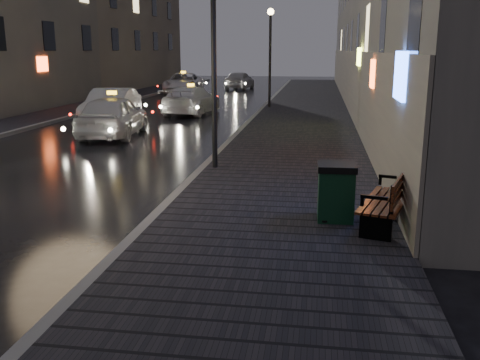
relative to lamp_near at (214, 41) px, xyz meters
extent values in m
plane|color=black|center=(-1.85, -6.00, -3.49)|extent=(120.00, 120.00, 0.00)
cube|color=black|center=(2.05, 15.00, -3.41)|extent=(4.60, 58.00, 0.15)
cube|color=slate|center=(-0.35, 15.00, -3.41)|extent=(0.20, 58.00, 0.15)
cube|color=black|center=(-10.55, 15.00, -3.41)|extent=(2.40, 58.00, 0.15)
cube|color=slate|center=(-9.25, 15.00, -3.41)|extent=(0.20, 58.00, 0.15)
cube|color=#6B6051|center=(-15.35, 33.00, 2.01)|extent=(6.00, 22.00, 11.00)
cylinder|color=black|center=(0.00, 0.00, -0.84)|extent=(0.14, 0.14, 5.00)
cylinder|color=black|center=(0.00, 16.00, -0.84)|extent=(0.14, 0.14, 5.00)
sphere|color=#FFD88C|center=(0.00, 16.00, 1.76)|extent=(0.36, 0.36, 0.36)
cube|color=black|center=(3.77, -5.23, -3.12)|extent=(0.54, 0.22, 0.43)
cube|color=black|center=(4.00, -5.30, -2.74)|extent=(0.08, 0.08, 0.76)
cube|color=black|center=(3.72, -5.22, -2.60)|extent=(0.45, 0.18, 0.05)
cube|color=black|center=(4.23, -3.68, -3.12)|extent=(0.54, 0.22, 0.43)
cube|color=black|center=(4.46, -3.75, -2.74)|extent=(0.08, 0.08, 0.76)
cube|color=black|center=(4.18, -3.67, -2.60)|extent=(0.45, 0.18, 0.05)
cube|color=#46170F|center=(4.00, -4.46, -2.87)|extent=(1.19, 2.05, 0.04)
cube|color=#46170F|center=(4.25, -4.53, -2.56)|extent=(0.59, 1.87, 0.43)
cube|color=black|center=(3.12, -4.20, -2.86)|extent=(0.67, 0.67, 0.95)
cube|color=black|center=(3.12, -4.20, -2.32)|extent=(0.72, 0.72, 0.12)
imported|color=silver|center=(-5.05, 5.53, -2.68)|extent=(2.37, 4.89, 1.61)
imported|color=#A4A4AC|center=(-6.49, 8.98, -2.70)|extent=(2.12, 4.91, 1.57)
imported|color=white|center=(-3.82, 13.21, -2.77)|extent=(2.43, 5.09, 1.43)
imported|color=silver|center=(-7.61, 26.52, -2.72)|extent=(3.04, 5.72, 1.53)
imported|color=#A8A8B0|center=(-3.96, 31.29, -2.73)|extent=(2.28, 4.60, 1.51)
camera|label=1|loc=(2.76, -14.01, -0.21)|focal=40.00mm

